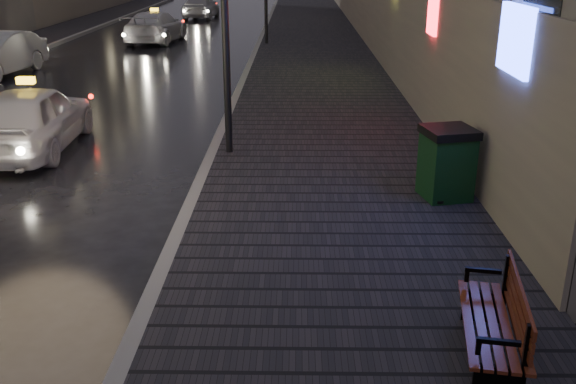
% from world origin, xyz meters
% --- Properties ---
extents(ground, '(120.00, 120.00, 0.00)m').
position_xyz_m(ground, '(0.00, 0.00, 0.00)').
color(ground, black).
rests_on(ground, ground).
extents(sidewalk, '(4.60, 58.00, 0.15)m').
position_xyz_m(sidewalk, '(3.90, 21.00, 0.07)').
color(sidewalk, black).
rests_on(sidewalk, ground).
extents(curb, '(0.20, 58.00, 0.15)m').
position_xyz_m(curb, '(1.50, 21.00, 0.07)').
color(curb, slate).
rests_on(curb, ground).
extents(sidewalk_far, '(2.40, 58.00, 0.15)m').
position_xyz_m(sidewalk_far, '(-8.70, 21.00, 0.07)').
color(sidewalk_far, black).
rests_on(sidewalk_far, ground).
extents(curb_far, '(0.20, 58.00, 0.15)m').
position_xyz_m(curb_far, '(-7.40, 21.00, 0.07)').
color(curb_far, slate).
rests_on(curb_far, ground).
extents(bench, '(0.81, 1.67, 0.82)m').
position_xyz_m(bench, '(5.16, -0.86, 0.56)').
color(bench, black).
rests_on(bench, sidewalk).
extents(trash_bin, '(0.91, 0.91, 1.16)m').
position_xyz_m(trash_bin, '(5.59, 3.54, 0.74)').
color(trash_bin, black).
rests_on(trash_bin, sidewalk).
extents(taxi_near, '(1.82, 4.16, 1.40)m').
position_xyz_m(taxi_near, '(-2.26, 6.50, 0.70)').
color(taxi_near, silver).
rests_on(taxi_near, ground).
extents(taxi_mid, '(2.32, 4.86, 1.37)m').
position_xyz_m(taxi_mid, '(-3.20, 23.26, 0.68)').
color(taxi_mid, silver).
rests_on(taxi_mid, ground).
extents(car_far, '(1.99, 4.30, 1.43)m').
position_xyz_m(car_far, '(-2.70, 34.16, 0.71)').
color(car_far, '#A4A4AD').
rests_on(car_far, ground).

